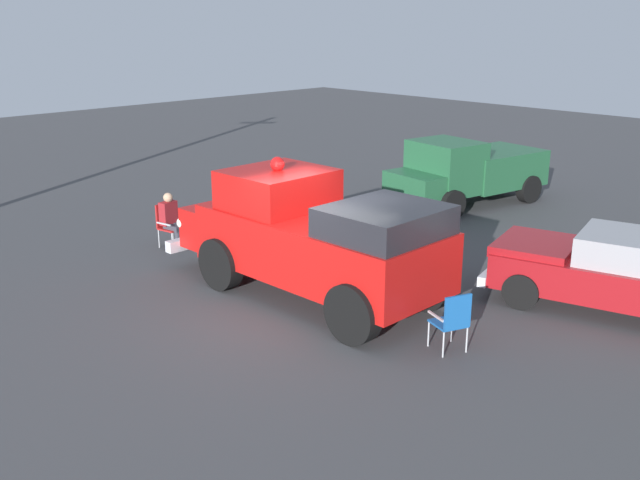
{
  "coord_description": "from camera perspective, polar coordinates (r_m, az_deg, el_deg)",
  "views": [
    {
      "loc": [
        -9.02,
        8.43,
        5.19
      ],
      "look_at": [
        0.18,
        -0.55,
        1.17
      ],
      "focal_mm": 40.62,
      "sensor_mm": 36.0,
      "label": 1
    }
  ],
  "objects": [
    {
      "name": "lawn_chair_near_truck",
      "position": [
        17.13,
        -11.89,
        1.4
      ],
      "size": [
        0.58,
        0.59,
        1.02
      ],
      "color": "#B7BABF",
      "rests_on": "ground"
    },
    {
      "name": "traffic_cone",
      "position": [
        18.83,
        1.6,
        2.33
      ],
      "size": [
        0.4,
        0.4,
        0.64
      ],
      "color": "orange",
      "rests_on": "ground"
    },
    {
      "name": "spectator_seated",
      "position": [
        17.01,
        -11.6,
        1.69
      ],
      "size": [
        0.59,
        0.47,
        1.29
      ],
      "color": "#383842",
      "rests_on": "ground"
    },
    {
      "name": "parked_pickup",
      "position": [
        20.87,
        11.57,
        5.4
      ],
      "size": [
        2.62,
        5.02,
        1.9
      ],
      "color": "black",
      "rests_on": "ground"
    },
    {
      "name": "ground_plane",
      "position": [
        13.39,
        -1.15,
        -5.45
      ],
      "size": [
        60.0,
        60.0,
        0.0
      ],
      "primitive_type": "plane",
      "color": "#424244"
    },
    {
      "name": "classic_hot_rod",
      "position": [
        14.18,
        22.12,
        -2.24
      ],
      "size": [
        4.69,
        2.89,
        1.46
      ],
      "color": "black",
      "rests_on": "ground"
    },
    {
      "name": "lawn_chair_by_car",
      "position": [
        11.7,
        10.43,
        -6.09
      ],
      "size": [
        0.64,
        0.64,
        1.02
      ],
      "color": "#B7BABF",
      "rests_on": "ground"
    },
    {
      "name": "vintage_fire_truck",
      "position": [
        13.62,
        -0.7,
        0.31
      ],
      "size": [
        5.98,
        2.39,
        2.59
      ],
      "color": "black",
      "rests_on": "ground"
    }
  ]
}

